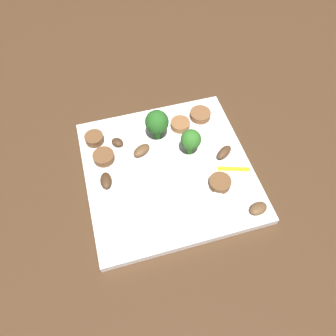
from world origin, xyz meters
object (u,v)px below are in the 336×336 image
(plate, at_px, (168,170))
(broccoli_floret_0, at_px, (191,140))
(sausage_slice_0, at_px, (200,115))
(mushroom_1, at_px, (258,208))
(mushroom_3, at_px, (117,142))
(pepper_strip_0, at_px, (234,169))
(broccoli_floret_1, at_px, (157,122))
(mushroom_4, at_px, (106,180))
(mushroom_2, at_px, (224,151))
(sausage_slice_2, at_px, (220,183))
(fork, at_px, (153,208))
(sausage_slice_1, at_px, (104,157))
(sausage_slice_3, at_px, (94,139))
(mushroom_0, at_px, (142,150))
(sausage_slice_4, at_px, (180,124))

(plate, distance_m, broccoli_floret_0, 0.06)
(sausage_slice_0, bearing_deg, mushroom_1, 96.48)
(mushroom_3, distance_m, pepper_strip_0, 0.19)
(broccoli_floret_1, xyz_separation_m, mushroom_4, (0.10, 0.06, -0.03))
(mushroom_2, bearing_deg, sausage_slice_2, 63.51)
(broccoli_floret_1, bearing_deg, plate, 90.04)
(sausage_slice_0, distance_m, pepper_strip_0, 0.12)
(fork, xyz_separation_m, mushroom_2, (-0.13, -0.06, 0.01))
(sausage_slice_1, distance_m, sausage_slice_3, 0.04)
(mushroom_4, bearing_deg, sausage_slice_2, 162.31)
(plate, xyz_separation_m, sausage_slice_2, (-0.07, 0.05, 0.01))
(mushroom_4, bearing_deg, mushroom_0, -149.20)
(mushroom_0, bearing_deg, broccoli_floret_1, -143.37)
(plate, height_order, mushroom_4, mushroom_4)
(sausage_slice_2, bearing_deg, sausage_slice_0, -96.75)
(fork, relative_size, mushroom_2, 5.71)
(broccoli_floret_0, relative_size, broccoli_floret_1, 0.87)
(broccoli_floret_1, xyz_separation_m, mushroom_1, (-0.10, 0.17, -0.03))
(sausage_slice_2, xyz_separation_m, mushroom_2, (-0.03, -0.05, 0.00))
(broccoli_floret_1, distance_m, sausage_slice_4, 0.05)
(sausage_slice_4, relative_size, mushroom_3, 1.59)
(broccoli_floret_0, xyz_separation_m, sausage_slice_0, (-0.04, -0.07, -0.03))
(sausage_slice_4, bearing_deg, sausage_slice_3, -3.34)
(fork, xyz_separation_m, broccoli_floret_1, (-0.04, -0.13, 0.03))
(sausage_slice_4, height_order, mushroom_4, same)
(sausage_slice_0, bearing_deg, sausage_slice_4, 16.39)
(fork, height_order, sausage_slice_1, sausage_slice_1)
(sausage_slice_3, xyz_separation_m, mushroom_0, (-0.07, 0.04, -0.00))
(sausage_slice_2, relative_size, pepper_strip_0, 0.66)
(sausage_slice_0, xyz_separation_m, sausage_slice_4, (0.04, 0.01, 0.00))
(plate, bearing_deg, mushroom_4, -0.99)
(fork, relative_size, sausage_slice_0, 5.02)
(sausage_slice_1, height_order, mushroom_4, same)
(sausage_slice_1, xyz_separation_m, sausage_slice_3, (0.01, -0.04, 0.00))
(fork, height_order, sausage_slice_2, sausage_slice_2)
(fork, height_order, sausage_slice_3, sausage_slice_3)
(sausage_slice_0, distance_m, sausage_slice_3, 0.18)
(plate, relative_size, broccoli_floret_0, 5.19)
(broccoli_floret_1, height_order, sausage_slice_0, broccoli_floret_1)
(fork, bearing_deg, pepper_strip_0, -165.35)
(sausage_slice_1, distance_m, mushroom_4, 0.04)
(sausage_slice_1, height_order, pepper_strip_0, sausage_slice_1)
(plate, height_order, mushroom_3, mushroom_3)
(mushroom_1, bearing_deg, mushroom_2, -83.75)
(mushroom_2, xyz_separation_m, mushroom_4, (0.19, 0.00, -0.00))
(sausage_slice_0, bearing_deg, sausage_slice_3, 1.01)
(sausage_slice_0, distance_m, sausage_slice_2, 0.14)
(sausage_slice_1, height_order, mushroom_2, mushroom_2)
(sausage_slice_1, xyz_separation_m, mushroom_2, (-0.19, 0.04, 0.00))
(fork, bearing_deg, mushroom_4, -46.23)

